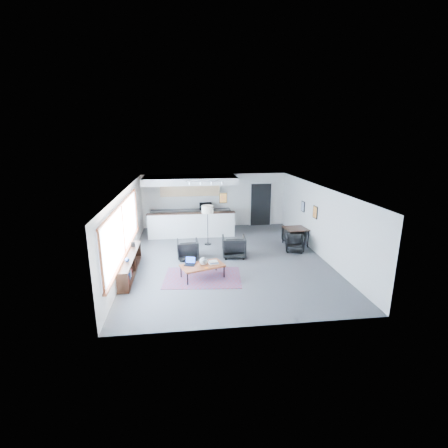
{
  "coord_description": "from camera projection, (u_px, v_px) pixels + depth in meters",
  "views": [
    {
      "loc": [
        -1.48,
        -11.15,
        4.36
      ],
      "look_at": [
        -0.05,
        0.4,
        1.2
      ],
      "focal_mm": 26.0,
      "sensor_mm": 36.0,
      "label": 1
    }
  ],
  "objects": [
    {
      "name": "wall_art_lower",
      "position": [
        315.0,
        212.0,
        12.38
      ],
      "size": [
        0.03,
        0.38,
        0.48
      ],
      "color": "black",
      "rests_on": "room"
    },
    {
      "name": "book_stack",
      "position": [
        214.0,
        262.0,
        10.32
      ],
      "size": [
        0.33,
        0.28,
        0.09
      ],
      "rotation": [
        0.0,
        0.0,
        0.16
      ],
      "color": "silver",
      "rests_on": "coffee_table"
    },
    {
      "name": "coffee_table",
      "position": [
        202.0,
        266.0,
        10.22
      ],
      "size": [
        1.49,
        1.11,
        0.43
      ],
      "rotation": [
        0.0,
        0.0,
        0.33
      ],
      "color": "brown",
      "rests_on": "floor"
    },
    {
      "name": "floor_lamp",
      "position": [
        207.0,
        211.0,
        13.14
      ],
      "size": [
        0.6,
        0.6,
        1.65
      ],
      "rotation": [
        0.0,
        0.0,
        0.33
      ],
      "color": "black",
      "rests_on": "floor"
    },
    {
      "name": "dining_chair_near",
      "position": [
        295.0,
        244.0,
        12.63
      ],
      "size": [
        0.7,
        0.68,
        0.6
      ],
      "primitive_type": "imported",
      "rotation": [
        0.0,
        0.0,
        -0.26
      ],
      "color": "black",
      "rests_on": "floor"
    },
    {
      "name": "dining_table",
      "position": [
        296.0,
        230.0,
        13.25
      ],
      "size": [
        0.95,
        0.95,
        0.73
      ],
      "rotation": [
        0.0,
        0.0,
        0.1
      ],
      "color": "black",
      "rests_on": "floor"
    },
    {
      "name": "doorway",
      "position": [
        261.0,
        204.0,
        16.22
      ],
      "size": [
        1.1,
        0.12,
        2.15
      ],
      "color": "black",
      "rests_on": "room"
    },
    {
      "name": "kilim_rug",
      "position": [
        203.0,
        277.0,
        10.33
      ],
      "size": [
        2.56,
        1.88,
        0.01
      ],
      "rotation": [
        0.0,
        0.0,
        -0.1
      ],
      "color": "#562D43",
      "rests_on": "floor"
    },
    {
      "name": "coaster",
      "position": [
        206.0,
        268.0,
        9.98
      ],
      "size": [
        0.11,
        0.11,
        0.01
      ],
      "rotation": [
        0.0,
        0.0,
        0.04
      ],
      "color": "#E5590C",
      "rests_on": "coffee_table"
    },
    {
      "name": "window",
      "position": [
        123.0,
        230.0,
        10.34
      ],
      "size": [
        0.1,
        5.95,
        1.66
      ],
      "color": "#8CBFFF",
      "rests_on": "room"
    },
    {
      "name": "track_light",
      "position": [
        206.0,
        182.0,
        13.37
      ],
      "size": [
        1.6,
        0.07,
        0.15
      ],
      "color": "silver",
      "rests_on": "room"
    },
    {
      "name": "armchair_right",
      "position": [
        234.0,
        245.0,
        12.05
      ],
      "size": [
        0.89,
        0.84,
        0.86
      ],
      "primitive_type": "imported",
      "rotation": [
        0.0,
        0.0,
        3.07
      ],
      "color": "black",
      "rests_on": "floor"
    },
    {
      "name": "microwave",
      "position": [
        206.0,
        206.0,
        15.62
      ],
      "size": [
        0.58,
        0.33,
        0.39
      ],
      "primitive_type": "imported",
      "rotation": [
        0.0,
        0.0,
        -0.01
      ],
      "color": "black",
      "rests_on": "kitchenette"
    },
    {
      "name": "laptop",
      "position": [
        190.0,
        262.0,
        10.25
      ],
      "size": [
        0.39,
        0.35,
        0.24
      ],
      "rotation": [
        0.0,
        0.0,
        -0.28
      ],
      "color": "black",
      "rests_on": "coffee_table"
    },
    {
      "name": "room",
      "position": [
        227.0,
        224.0,
        11.65
      ],
      "size": [
        7.02,
        9.02,
        2.62
      ],
      "color": "#4B4B4E",
      "rests_on": "ground"
    },
    {
      "name": "console",
      "position": [
        130.0,
        265.0,
        10.51
      ],
      "size": [
        0.35,
        3.0,
        0.8
      ],
      "color": "black",
      "rests_on": "floor"
    },
    {
      "name": "armchair_left",
      "position": [
        188.0,
        248.0,
        11.87
      ],
      "size": [
        0.79,
        0.74,
        0.78
      ],
      "primitive_type": "imported",
      "rotation": [
        0.0,
        0.0,
        3.19
      ],
      "color": "black",
      "rests_on": "floor"
    },
    {
      "name": "kitchenette",
      "position": [
        191.0,
        203.0,
        15.04
      ],
      "size": [
        4.2,
        1.96,
        2.6
      ],
      "color": "white",
      "rests_on": "floor"
    },
    {
      "name": "dining_chair_far",
      "position": [
        293.0,
        236.0,
        13.66
      ],
      "size": [
        0.68,
        0.65,
        0.61
      ],
      "primitive_type": "imported",
      "rotation": [
        0.0,
        0.0,
        3.3
      ],
      "color": "black",
      "rests_on": "floor"
    },
    {
      "name": "wall_art_upper",
      "position": [
        303.0,
        206.0,
        13.64
      ],
      "size": [
        0.03,
        0.34,
        0.44
      ],
      "color": "black",
      "rests_on": "room"
    },
    {
      "name": "ceramic_pot",
      "position": [
        204.0,
        261.0,
        10.19
      ],
      "size": [
        0.25,
        0.25,
        0.25
      ],
      "rotation": [
        0.0,
        0.0,
        -0.41
      ],
      "color": "gray",
      "rests_on": "coffee_table"
    }
  ]
}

